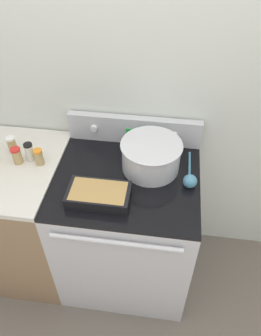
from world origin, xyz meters
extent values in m
plane|color=#6B6056|center=(0.00, 0.00, 0.00)|extent=(12.00, 12.00, 0.00)
cube|color=silver|center=(0.00, 0.73, 1.25)|extent=(8.00, 0.05, 2.50)
cube|color=#BCBCC1|center=(0.00, 0.35, 0.45)|extent=(0.80, 0.70, 0.91)
cube|color=black|center=(0.00, 0.35, 0.92)|extent=(0.80, 0.70, 0.02)
cylinder|color=silver|center=(0.00, -0.02, 0.85)|extent=(0.65, 0.02, 0.02)
cube|color=#BCBCC1|center=(0.00, 0.67, 1.01)|extent=(0.80, 0.05, 0.17)
cylinder|color=white|center=(-0.24, 0.64, 1.02)|extent=(0.04, 0.02, 0.04)
cylinder|color=white|center=(0.24, 0.64, 1.02)|extent=(0.04, 0.02, 0.04)
cube|color=green|center=(0.00, 0.64, 1.02)|extent=(0.09, 0.01, 0.03)
cube|color=#896B4C|center=(-0.66, 0.35, 0.45)|extent=(0.53, 0.70, 0.91)
cube|color=silver|center=(-0.66, 0.35, 0.92)|extent=(0.53, 0.70, 0.03)
cylinder|color=silver|center=(0.12, 0.45, 1.01)|extent=(0.32, 0.32, 0.17)
torus|color=silver|center=(0.12, 0.45, 1.09)|extent=(0.34, 0.34, 0.01)
cylinder|color=beige|center=(0.12, 0.45, 1.08)|extent=(0.29, 0.29, 0.02)
cube|color=black|center=(-0.12, 0.18, 0.96)|extent=(0.32, 0.18, 0.06)
cube|color=#B2894C|center=(-0.12, 0.18, 0.97)|extent=(0.28, 0.16, 0.03)
cylinder|color=teal|center=(0.34, 0.47, 0.93)|extent=(0.01, 0.27, 0.01)
sphere|color=teal|center=(0.34, 0.33, 0.96)|extent=(0.07, 0.07, 0.07)
cylinder|color=tan|center=(-0.50, 0.38, 0.98)|extent=(0.05, 0.05, 0.09)
cylinder|color=orange|center=(-0.50, 0.38, 1.03)|extent=(0.05, 0.05, 0.01)
cylinder|color=beige|center=(-0.56, 0.41, 0.99)|extent=(0.05, 0.05, 0.10)
cylinder|color=black|center=(-0.56, 0.41, 1.04)|extent=(0.05, 0.05, 0.01)
cylinder|color=tan|center=(-0.62, 0.38, 0.98)|extent=(0.05, 0.05, 0.09)
cylinder|color=red|center=(-0.62, 0.38, 1.03)|extent=(0.05, 0.05, 0.01)
cylinder|color=tan|center=(-0.69, 0.47, 0.98)|extent=(0.05, 0.05, 0.09)
cylinder|color=white|center=(-0.69, 0.47, 1.03)|extent=(0.05, 0.05, 0.01)
camera|label=1|loc=(0.20, -0.90, 2.19)|focal=35.00mm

